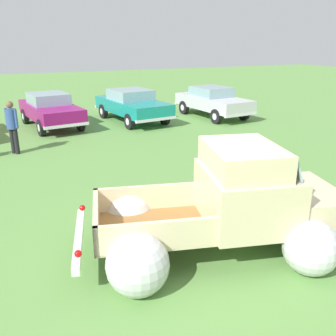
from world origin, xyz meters
TOP-DOWN VIEW (x-y plane):
  - ground_plane at (0.00, 0.00)m, footprint 80.00×80.00m
  - vintage_pickup_truck at (0.38, -0.10)m, footprint 4.94×3.59m
  - show_car_1 at (-1.14, 11.43)m, footprint 2.36×4.44m
  - show_car_2 at (2.45, 11.16)m, footprint 2.51×4.60m
  - show_car_3 at (6.34, 10.50)m, footprint 2.21×4.38m
  - spectator_0 at (-2.79, 7.82)m, footprint 0.48×0.48m
  - lane_cone_0 at (1.45, 2.07)m, footprint 0.36×0.36m

SIDE VIEW (x-z plane):
  - ground_plane at x=0.00m, z-range 0.00..0.00m
  - lane_cone_0 at x=1.45m, z-range 0.00..0.63m
  - vintage_pickup_truck at x=0.38m, z-range -0.22..1.74m
  - show_car_1 at x=-1.14m, z-range 0.06..1.49m
  - show_car_3 at x=6.34m, z-range 0.06..1.49m
  - show_car_2 at x=2.45m, z-range 0.07..1.50m
  - spectator_0 at x=-2.79m, z-range 0.13..1.86m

